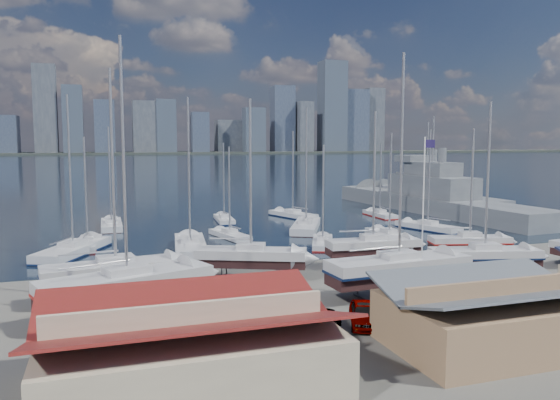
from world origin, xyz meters
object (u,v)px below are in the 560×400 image
object	(u,v)px
naval_ship_west	(426,194)
flagpole	(424,195)
sailboat_cradle_0	(116,272)
naval_ship_east	(431,202)
car_a	(364,314)

from	to	relation	value
naval_ship_west	flagpole	world-z (taller)	naval_ship_west
sailboat_cradle_0	naval_ship_east	world-z (taller)	sailboat_cradle_0
car_a	naval_ship_east	bearing A→B (deg)	74.65
naval_ship_east	car_a	size ratio (longest dim) A/B	11.25
sailboat_cradle_0	flagpole	bearing A→B (deg)	-7.95
naval_ship_east	naval_ship_west	world-z (taller)	naval_ship_east
sailboat_cradle_0	naval_ship_west	size ratio (longest dim) A/B	0.42
naval_ship_east	flagpole	size ratio (longest dim) A/B	4.04
naval_ship_east	car_a	world-z (taller)	naval_ship_east
car_a	flagpole	bearing A→B (deg)	66.33
naval_ship_east	naval_ship_west	bearing A→B (deg)	-33.70
sailboat_cradle_0	flagpole	size ratio (longest dim) A/B	1.39
sailboat_cradle_0	naval_ship_east	xyz separation A→B (m)	(54.63, 39.03, -0.49)
sailboat_cradle_0	car_a	distance (m)	19.40
car_a	flagpole	size ratio (longest dim) A/B	0.36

